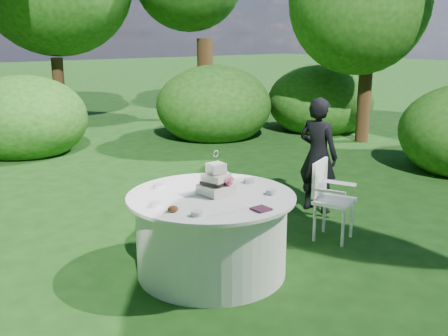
{
  "coord_description": "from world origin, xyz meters",
  "views": [
    {
      "loc": [
        -2.74,
        -3.7,
        2.21
      ],
      "look_at": [
        0.15,
        0.0,
        1.0
      ],
      "focal_mm": 42.0,
      "sensor_mm": 36.0,
      "label": 1
    }
  ],
  "objects": [
    {
      "name": "cake",
      "position": [
        0.05,
        -0.02,
        0.88
      ],
      "size": [
        0.28,
        0.28,
        0.41
      ],
      "color": "silver",
      "rests_on": "table"
    },
    {
      "name": "feather_plume",
      "position": [
        -0.14,
        -0.47,
        0.78
      ],
      "size": [
        0.48,
        0.07,
        0.01
      ],
      "primitive_type": "ellipsoid",
      "color": "white",
      "rests_on": "table"
    },
    {
      "name": "napkins",
      "position": [
        0.07,
        -0.61,
        0.78
      ],
      "size": [
        0.14,
        0.14,
        0.02
      ],
      "primitive_type": "cube",
      "color": "#481E35",
      "rests_on": "table"
    },
    {
      "name": "votives",
      "position": [
        0.03,
        0.05,
        0.79
      ],
      "size": [
        1.22,
        0.97,
        0.04
      ],
      "color": "silver",
      "rests_on": "table"
    },
    {
      "name": "petal_cups",
      "position": [
        -0.1,
        0.11,
        0.79
      ],
      "size": [
        0.95,
        0.69,
        0.05
      ],
      "color": "#562D16",
      "rests_on": "table"
    },
    {
      "name": "ground",
      "position": [
        0.0,
        0.0,
        0.0
      ],
      "size": [
        80.0,
        80.0,
        0.0
      ],
      "primitive_type": "plane",
      "color": "#14360E",
      "rests_on": "ground"
    },
    {
      "name": "guest",
      "position": [
        2.12,
        0.62,
        0.73
      ],
      "size": [
        0.44,
        0.59,
        1.46
      ],
      "primitive_type": "imported",
      "rotation": [
        0.0,
        0.0,
        1.76
      ],
      "color": "black",
      "rests_on": "ground"
    },
    {
      "name": "table",
      "position": [
        0.0,
        0.0,
        0.39
      ],
      "size": [
        1.56,
        1.56,
        0.77
      ],
      "color": "white",
      "rests_on": "ground"
    },
    {
      "name": "chair",
      "position": [
        1.52,
        -0.1,
        0.52
      ],
      "size": [
        0.51,
        0.51,
        0.88
      ],
      "color": "white",
      "rests_on": "ground"
    }
  ]
}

